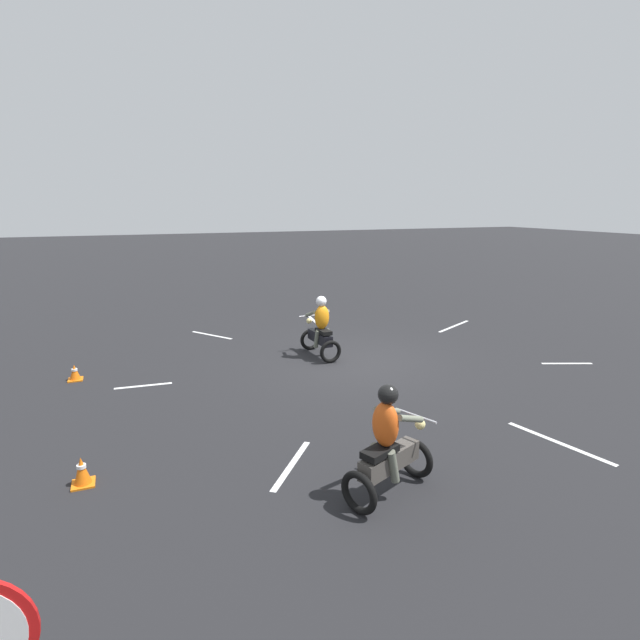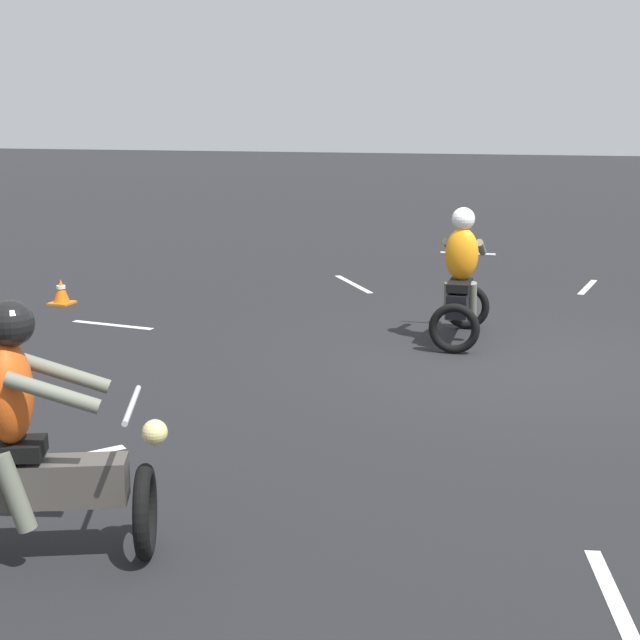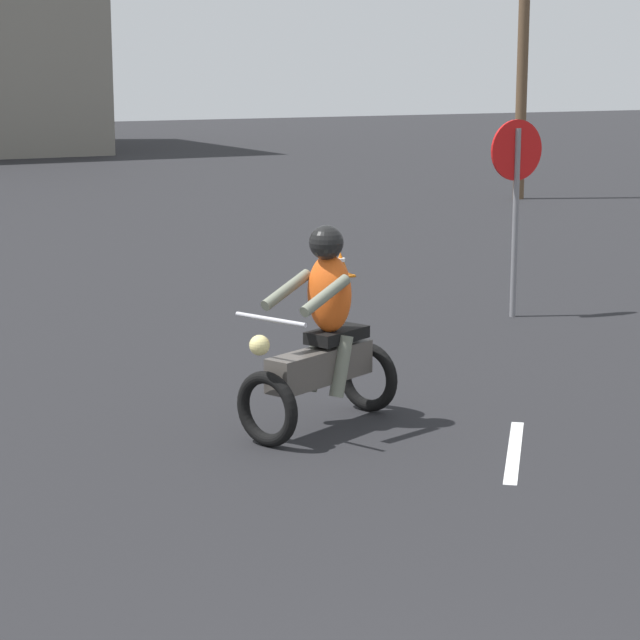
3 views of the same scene
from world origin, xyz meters
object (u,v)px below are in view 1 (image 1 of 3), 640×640
at_px(motorcycle_rider_foreground, 321,330).
at_px(traffic_cone_far_center, 75,373).
at_px(motorcycle_rider_background, 388,447).
at_px(traffic_cone_far_left, 82,472).

distance_m(motorcycle_rider_foreground, traffic_cone_far_center, 6.04).
relative_size(motorcycle_rider_foreground, traffic_cone_far_center, 4.41).
height_order(motorcycle_rider_foreground, motorcycle_rider_background, same).
relative_size(traffic_cone_far_center, traffic_cone_far_left, 0.86).
distance_m(motorcycle_rider_background, traffic_cone_far_left, 4.45).
distance_m(motorcycle_rider_background, traffic_cone_far_center, 8.16).
bearing_deg(traffic_cone_far_left, traffic_cone_far_center, -85.31).
relative_size(motorcycle_rider_background, traffic_cone_far_left, 3.78).
height_order(motorcycle_rider_background, traffic_cone_far_center, motorcycle_rider_background).
bearing_deg(motorcycle_rider_foreground, motorcycle_rider_background, -106.67).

